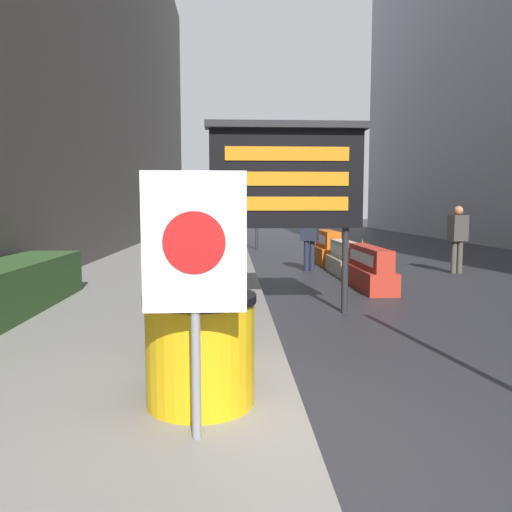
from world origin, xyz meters
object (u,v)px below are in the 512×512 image
(jersey_barrier_orange_far, at_px, (328,249))
(traffic_light_near_curb, at_px, (257,168))
(barrel_drum_middle, at_px, (201,317))
(jersey_barrier_red_striped, at_px, (369,270))
(barrel_drum_foreground, at_px, (200,349))
(pedestrian_passerby, at_px, (458,234))
(traffic_cone_near, at_px, (362,254))
(pedestrian_worker, at_px, (309,234))
(jersey_barrier_cream, at_px, (345,260))
(warning_sign, at_px, (195,259))
(message_board, at_px, (286,177))

(jersey_barrier_orange_far, distance_m, traffic_light_near_curb, 5.74)
(barrel_drum_middle, xyz_separation_m, jersey_barrier_red_striped, (3.05, 4.95, -0.20))
(barrel_drum_foreground, relative_size, pedestrian_passerby, 0.52)
(traffic_cone_near, bearing_deg, pedestrian_worker, -161.85)
(jersey_barrier_red_striped, height_order, pedestrian_passerby, pedestrian_passerby)
(jersey_barrier_red_striped, distance_m, traffic_cone_near, 3.22)
(jersey_barrier_red_striped, xyz_separation_m, pedestrian_passerby, (2.74, 2.09, 0.60))
(barrel_drum_foreground, xyz_separation_m, barrel_drum_middle, (-0.06, 1.10, 0.00))
(jersey_barrier_red_striped, xyz_separation_m, traffic_light_near_curb, (-1.80, 9.11, 2.69))
(barrel_drum_middle, bearing_deg, traffic_light_near_curb, 84.94)
(pedestrian_worker, height_order, pedestrian_passerby, pedestrian_passerby)
(jersey_barrier_cream, relative_size, traffic_light_near_curb, 0.43)
(barrel_drum_foreground, relative_size, warning_sign, 0.50)
(barrel_drum_foreground, xyz_separation_m, jersey_barrier_red_striped, (2.99, 6.05, -0.20))
(barrel_drum_middle, xyz_separation_m, jersey_barrier_orange_far, (3.05, 9.30, -0.15))
(warning_sign, height_order, pedestrian_passerby, warning_sign)
(traffic_light_near_curb, relative_size, pedestrian_passerby, 2.57)
(pedestrian_passerby, bearing_deg, pedestrian_worker, 154.68)
(message_board, height_order, jersey_barrier_cream, message_board)
(jersey_barrier_orange_far, xyz_separation_m, traffic_cone_near, (0.68, -1.20, -0.03))
(jersey_barrier_red_striped, relative_size, jersey_barrier_cream, 1.17)
(message_board, height_order, pedestrian_passerby, message_board)
(jersey_barrier_cream, bearing_deg, jersey_barrier_red_striped, -90.00)
(jersey_barrier_orange_far, height_order, pedestrian_worker, pedestrian_worker)
(barrel_drum_foreground, height_order, barrel_drum_middle, same)
(jersey_barrier_cream, distance_m, pedestrian_worker, 1.13)
(jersey_barrier_cream, bearing_deg, barrel_drum_middle, -113.28)
(traffic_cone_near, height_order, pedestrian_passerby, pedestrian_passerby)
(jersey_barrier_red_striped, distance_m, pedestrian_worker, 2.84)
(traffic_cone_near, height_order, traffic_light_near_curb, traffic_light_near_curb)
(jersey_barrier_red_striped, xyz_separation_m, traffic_cone_near, (0.68, 3.15, 0.02))
(warning_sign, bearing_deg, pedestrian_passerby, 56.83)
(message_board, distance_m, pedestrian_worker, 5.18)
(pedestrian_worker, bearing_deg, pedestrian_passerby, 11.53)
(pedestrian_passerby, bearing_deg, jersey_barrier_red_striped, -158.82)
(pedestrian_worker, bearing_deg, barrel_drum_middle, -85.77)
(barrel_drum_foreground, distance_m, barrel_drum_middle, 1.10)
(jersey_barrier_cream, bearing_deg, pedestrian_worker, 146.13)
(traffic_cone_near, relative_size, pedestrian_passerby, 0.48)
(jersey_barrier_cream, bearing_deg, traffic_cone_near, 56.14)
(barrel_drum_foreground, relative_size, message_board, 0.30)
(jersey_barrier_cream, height_order, traffic_cone_near, jersey_barrier_cream)
(barrel_drum_middle, height_order, traffic_light_near_curb, traffic_light_near_curb)
(warning_sign, distance_m, pedestrian_worker, 9.58)
(traffic_light_near_curb, height_order, pedestrian_worker, traffic_light_near_curb)
(jersey_barrier_orange_far, bearing_deg, pedestrian_passerby, -39.44)
(warning_sign, distance_m, message_board, 4.58)
(pedestrian_worker, bearing_deg, jersey_barrier_orange_far, 85.40)
(barrel_drum_middle, bearing_deg, jersey_barrier_cream, 66.72)
(warning_sign, height_order, jersey_barrier_red_striped, warning_sign)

